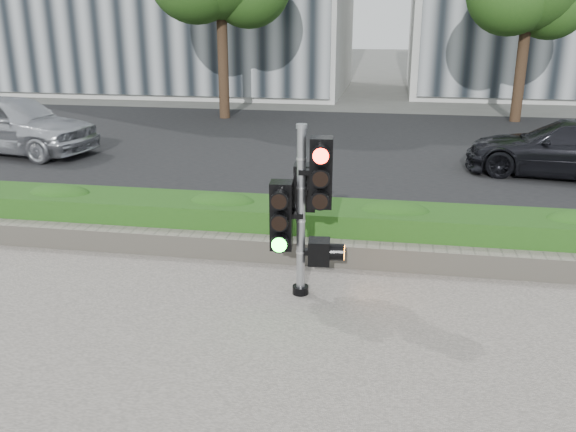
{
  "coord_description": "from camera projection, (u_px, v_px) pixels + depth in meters",
  "views": [
    {
      "loc": [
        1.41,
        -6.37,
        3.53
      ],
      "look_at": [
        0.2,
        0.6,
        1.17
      ],
      "focal_mm": 38.0,
      "sensor_mm": 36.0,
      "label": 1
    }
  ],
  "objects": [
    {
      "name": "ground",
      "position": [
        263.0,
        323.0,
        7.3
      ],
      "size": [
        120.0,
        120.0,
        0.0
      ],
      "primitive_type": "plane",
      "color": "#51514C",
      "rests_on": "ground"
    },
    {
      "name": "road",
      "position": [
        340.0,
        149.0,
        16.65
      ],
      "size": [
        60.0,
        13.0,
        0.02
      ],
      "primitive_type": "cube",
      "color": "black",
      "rests_on": "ground"
    },
    {
      "name": "curb",
      "position": [
        302.0,
        231.0,
        10.23
      ],
      "size": [
        60.0,
        0.25,
        0.12
      ],
      "primitive_type": "cube",
      "color": "gray",
      "rests_on": "ground"
    },
    {
      "name": "stone_wall",
      "position": [
        290.0,
        250.0,
        9.02
      ],
      "size": [
        12.0,
        0.32,
        0.34
      ],
      "primitive_type": "cube",
      "color": "gray",
      "rests_on": "sidewalk"
    },
    {
      "name": "hedge",
      "position": [
        297.0,
        225.0,
        9.57
      ],
      "size": [
        12.0,
        1.0,
        0.68
      ],
      "primitive_type": "cube",
      "color": "#3C7E27",
      "rests_on": "sidewalk"
    },
    {
      "name": "traffic_signal",
      "position": [
        304.0,
        203.0,
        7.65
      ],
      "size": [
        0.79,
        0.6,
        2.24
      ],
      "rotation": [
        0.0,
        0.0,
        0.09
      ],
      "color": "black",
      "rests_on": "sidewalk"
    },
    {
      "name": "car_silver",
      "position": [
        12.0,
        124.0,
        15.91
      ],
      "size": [
        4.8,
        2.59,
        1.55
      ],
      "primitive_type": "imported",
      "rotation": [
        0.0,
        0.0,
        1.4
      ],
      "color": "#B9BAC1",
      "rests_on": "road"
    },
    {
      "name": "car_dark",
      "position": [
        568.0,
        148.0,
        13.66
      ],
      "size": [
        4.64,
        2.59,
        1.27
      ],
      "primitive_type": "imported",
      "rotation": [
        0.0,
        0.0,
        -1.76
      ],
      "color": "black",
      "rests_on": "road"
    }
  ]
}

